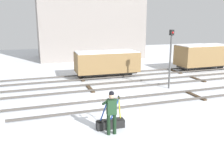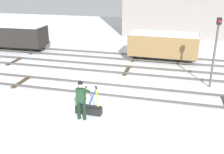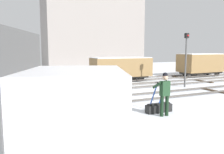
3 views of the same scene
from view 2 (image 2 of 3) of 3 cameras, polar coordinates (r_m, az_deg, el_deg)
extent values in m
plane|color=silver|center=(14.42, 0.55, -3.36)|extent=(60.00, 60.00, 0.00)
cube|color=#4C4742|center=(13.74, -0.17, -4.06)|extent=(44.00, 0.07, 0.10)
cube|color=#4C4742|center=(15.02, 1.20, -1.81)|extent=(44.00, 0.07, 0.10)
cube|color=#423323|center=(16.69, -19.42, -1.01)|extent=(0.24, 1.94, 0.08)
cube|color=#4C4742|center=(17.00, 2.87, 0.93)|extent=(44.00, 0.07, 0.10)
cube|color=#4C4742|center=(18.34, 3.77, 2.41)|extent=(44.00, 0.07, 0.10)
cube|color=#423323|center=(21.10, -20.85, 3.29)|extent=(0.24, 1.94, 0.08)
cube|color=#423323|center=(17.70, 3.33, 1.42)|extent=(0.24, 1.94, 0.08)
cube|color=#4C4742|center=(19.94, 4.69, 3.90)|extent=(44.00, 0.07, 0.10)
cube|color=#4C4742|center=(21.30, 5.35, 4.99)|extent=(44.00, 0.07, 0.10)
cube|color=#423323|center=(23.63, -16.62, 5.57)|extent=(0.24, 1.94, 0.08)
cube|color=#423323|center=(20.64, 5.02, 4.23)|extent=(0.24, 1.94, 0.08)
cube|color=black|center=(12.18, -5.17, -7.32)|extent=(1.24, 0.37, 0.36)
cube|color=black|center=(12.09, -5.20, -6.44)|extent=(1.12, 0.21, 0.06)
cylinder|color=#1E47B7|center=(11.98, -6.53, -4.30)|extent=(0.43, 0.06, 1.00)
sphere|color=black|center=(11.71, -5.77, -2.24)|extent=(0.09, 0.09, 0.09)
cylinder|color=#1E47B7|center=(11.82, -4.36, -4.59)|extent=(0.45, 0.06, 0.99)
sphere|color=black|center=(11.56, -3.50, -2.53)|extent=(0.09, 0.09, 0.09)
cylinder|color=yellow|center=(11.74, -3.35, -4.55)|extent=(0.15, 0.06, 1.05)
sphere|color=black|center=(11.54, -3.62, -2.18)|extent=(0.09, 0.09, 0.09)
cylinder|color=black|center=(11.68, -7.38, -7.30)|extent=(0.15, 0.15, 0.88)
cylinder|color=black|center=(11.59, -6.17, -7.47)|extent=(0.15, 0.15, 0.88)
cube|color=#1E3D23|center=(11.30, -6.94, -4.03)|extent=(0.38, 0.24, 0.62)
sphere|color=tan|center=(11.11, -7.04, -1.83)|extent=(0.24, 0.24, 0.24)
sphere|color=black|center=(11.07, -7.06, -1.36)|extent=(0.21, 0.21, 0.21)
cylinder|color=#1E3D23|center=(11.55, -7.46, -2.88)|extent=(0.12, 0.57, 0.37)
cylinder|color=#1E3D23|center=(11.39, -5.52, -3.06)|extent=(0.12, 0.56, 0.39)
cylinder|color=#4C4C4C|center=(15.58, 21.72, 4.13)|extent=(0.12, 0.12, 3.65)
cube|color=black|center=(15.18, 22.74, 11.39)|extent=(0.24, 0.24, 0.36)
sphere|color=red|center=(15.05, 22.80, 11.31)|extent=(0.14, 0.14, 0.14)
cube|color=#2D2B28|center=(20.33, 11.15, 4.70)|extent=(4.91, 1.53, 0.20)
cube|color=olive|center=(20.10, 11.33, 7.14)|extent=(5.20, 2.46, 1.58)
cube|color=silver|center=(19.93, 11.50, 9.43)|extent=(5.10, 2.36, 0.06)
cylinder|color=black|center=(19.94, 6.19, 4.51)|extent=(0.70, 0.12, 0.70)
cylinder|color=black|center=(21.14, 6.80, 5.43)|extent=(0.70, 0.12, 0.70)
cylinder|color=black|center=(19.68, 15.80, 3.61)|extent=(0.70, 0.12, 0.70)
cylinder|color=black|center=(20.89, 15.88, 4.59)|extent=(0.70, 0.12, 0.70)
cube|color=#2D2B28|center=(24.56, -20.58, 6.54)|extent=(5.25, 1.42, 0.20)
cube|color=black|center=(24.37, -20.86, 8.64)|extent=(5.55, 2.26, 1.65)
cube|color=silver|center=(24.23, -21.12, 10.60)|extent=(5.44, 2.17, 0.06)
cylinder|color=black|center=(26.03, -23.24, 6.81)|extent=(0.70, 0.12, 0.70)
cylinder|color=black|center=(23.18, -17.57, 5.98)|extent=(0.70, 0.12, 0.70)
cylinder|color=black|center=(24.15, -16.25, 6.69)|extent=(0.70, 0.12, 0.70)
camera|label=1|loc=(6.89, -66.36, -2.99)|focal=38.55mm
camera|label=3|loc=(10.30, -59.42, -7.51)|focal=35.53mm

